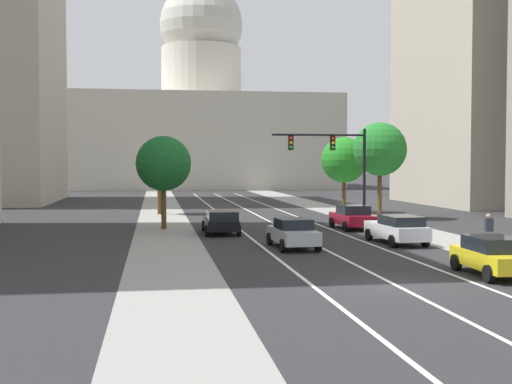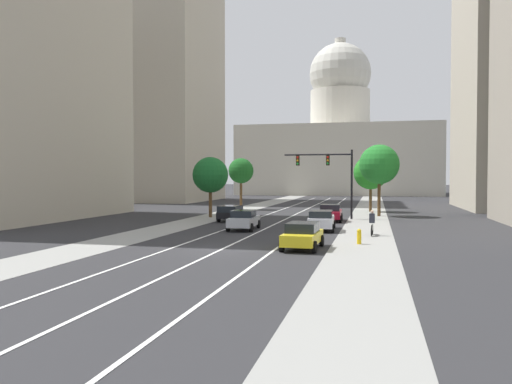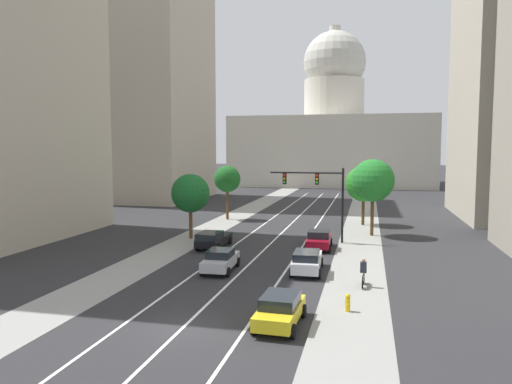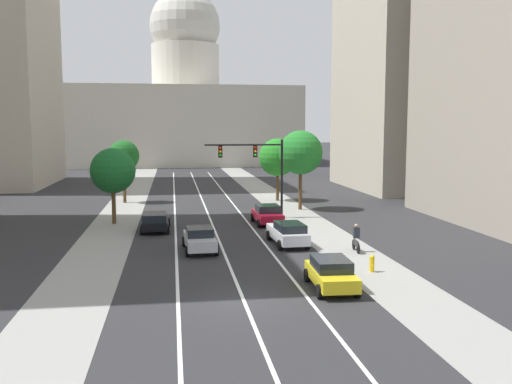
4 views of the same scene
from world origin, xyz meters
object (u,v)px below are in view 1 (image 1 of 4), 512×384
car_white (397,229)px  cyclist (488,231)px  street_tree_mid_right (380,149)px  car_crimson (353,217)px  traffic_signal_mast (336,156)px  car_silver (293,233)px  street_tree_mid_left (163,164)px  car_black (221,221)px  street_tree_far_right (344,160)px  street_tree_near_left (159,157)px  car_yellow (494,255)px  capitol_building (202,124)px

car_white → cyclist: 4.50m
cyclist → street_tree_mid_right: size_ratio=0.24×
car_crimson → street_tree_mid_right: size_ratio=0.60×
traffic_signal_mast → car_white: bearing=-88.5°
car_silver → street_tree_mid_left: street_tree_mid_left is taller
car_crimson → car_black: car_crimson is taller
traffic_signal_mast → street_tree_mid_right: 6.21m
car_silver → traffic_signal_mast: traffic_signal_mast is taller
car_black → cyclist: (12.23, -8.75, 0.09)m
street_tree_mid_left → street_tree_far_right: size_ratio=0.93×
street_tree_mid_right → street_tree_far_right: size_ratio=1.13×
car_crimson → street_tree_near_left: 19.12m
car_black → car_silver: size_ratio=1.08×
car_black → street_tree_far_right: 19.83m
car_black → car_silver: 7.64m
car_silver → street_tree_near_left: 24.32m
street_tree_mid_right → street_tree_far_right: street_tree_mid_right is taller
car_yellow → car_silver: size_ratio=0.95×
street_tree_mid_left → street_tree_far_right: street_tree_far_right is taller
capitol_building → car_white: bearing=-87.1°
cyclist → street_tree_far_right: (-0.32, 24.16, 3.59)m
cyclist → street_tree_mid_right: bearing=1.8°
capitol_building → car_black: capitol_building is taller
car_yellow → street_tree_mid_right: 25.85m
street_tree_mid_left → capitol_building: bearing=84.1°
capitol_building → car_silver: 84.91m
car_silver → cyclist: size_ratio=2.53×
capitol_building → car_silver: size_ratio=9.99×
car_black → traffic_signal_mast: (8.28, 4.75, 3.91)m
car_silver → cyclist: 9.53m
car_silver → street_tree_near_left: bearing=12.7°
car_crimson → car_black: (-8.55, -1.72, -0.02)m
capitol_building → car_white: (4.28, -83.36, -10.11)m
street_tree_mid_right → car_white: bearing=-105.7°
capitol_building → street_tree_far_right: capitol_building is taller
street_tree_mid_right → car_silver: bearing=-121.8°
traffic_signal_mast → street_tree_mid_right: street_tree_mid_right is taller
traffic_signal_mast → cyclist: 14.57m
car_yellow → street_tree_near_left: street_tree_near_left is taller
car_yellow → street_tree_near_left: (-12.03, 32.22, 3.90)m
car_crimson → traffic_signal_mast: size_ratio=0.67×
cyclist → street_tree_far_right: bearing=4.5°
car_silver → street_tree_mid_left: 12.82m
street_tree_mid_left → car_silver: bearing=-60.2°
car_white → traffic_signal_mast: 11.57m
capitol_building → street_tree_mid_left: 74.26m
capitol_building → street_tree_mid_left: size_ratio=7.34×
car_black → car_silver: (2.85, -7.09, -0.00)m
capitol_building → car_white: size_ratio=9.03×
capitol_building → car_crimson: 76.27m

